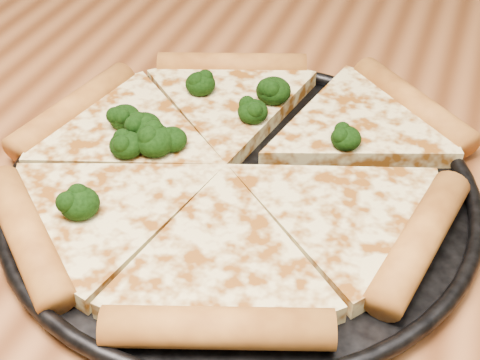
% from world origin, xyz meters
% --- Properties ---
extents(dining_table, '(1.20, 0.90, 0.75)m').
position_xyz_m(dining_table, '(0.00, 0.00, 0.66)').
color(dining_table, brown).
rests_on(dining_table, ground).
extents(pizza_pan, '(0.36, 0.36, 0.02)m').
position_xyz_m(pizza_pan, '(-0.02, -0.01, 0.76)').
color(pizza_pan, black).
rests_on(pizza_pan, dining_table).
extents(pizza, '(0.36, 0.37, 0.03)m').
position_xyz_m(pizza, '(-0.03, 0.00, 0.77)').
color(pizza, '#E0CF89').
rests_on(pizza, pizza_pan).
extents(broccoli_florets, '(0.20, 0.21, 0.02)m').
position_xyz_m(broccoli_florets, '(-0.08, 0.02, 0.78)').
color(broccoli_florets, black).
rests_on(broccoli_florets, pizza).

